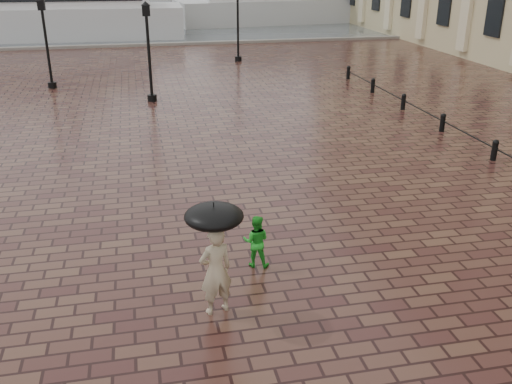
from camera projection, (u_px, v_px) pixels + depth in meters
The scene contains 8 objects.
ground at pixel (53, 239), 14.02m from camera, with size 300.00×300.00×0.00m, color #371B19.
quay_edge at pixel (102, 47), 42.91m from camera, with size 80.00×0.60×0.30m, color slate.
bollard_row at pixel (443, 121), 22.41m from camera, with size 0.22×21.22×0.73m.
street_lamps at pixel (54, 43), 28.71m from camera, with size 21.44×14.44×4.40m.
adult_pedestrian at pixel (216, 271), 10.84m from camera, with size 0.66×0.44×1.82m, color tan.
child_pedestrian at pixel (256, 241), 12.61m from camera, with size 0.59×0.46×1.22m, color green.
ferry_near at pixel (19, 6), 46.21m from camera, with size 26.33×7.07×8.58m.
umbrella at pixel (214, 216), 10.40m from camera, with size 1.10×1.10×1.18m.
Camera 1 is at (2.30, -13.25, 6.48)m, focal length 40.00 mm.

